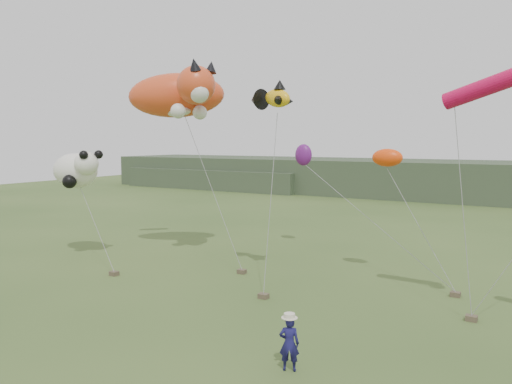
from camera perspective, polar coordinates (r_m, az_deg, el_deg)
ground at (r=15.94m, az=-1.38°, el=-17.13°), size 120.00×120.00×0.00m
headland at (r=58.32m, az=19.73°, el=1.30°), size 90.00×13.00×4.00m
festival_attendant at (r=14.14m, az=3.82°, el=-16.91°), size 0.65×0.55×1.51m
sandbag_anchors at (r=21.18m, az=4.70°, el=-10.97°), size 15.49×5.01×0.20m
cat_kite at (r=26.82m, az=-8.64°, el=11.02°), size 6.82×4.74×2.90m
fish_kite at (r=21.61m, az=1.58°, el=10.67°), size 2.51×1.64×1.23m
panda_kite at (r=27.93m, az=-19.80°, el=2.41°), size 3.23×2.09×2.01m
misc_kites at (r=25.63m, az=9.63°, el=4.07°), size 7.15×4.76×1.23m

